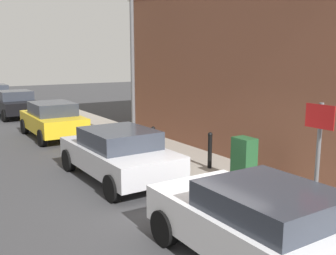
% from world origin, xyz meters
% --- Properties ---
extents(ground, '(80.00, 80.00, 0.00)m').
position_xyz_m(ground, '(0.00, 0.00, 0.00)').
color(ground, '#38383A').
extents(sidewalk, '(2.31, 30.00, 0.15)m').
position_xyz_m(sidewalk, '(2.04, 6.00, 0.07)').
color(sidewalk, gray).
rests_on(sidewalk, ground).
extents(corner_building, '(7.15, 11.01, 8.97)m').
position_xyz_m(corner_building, '(6.73, 3.50, 4.49)').
color(corner_building, brown).
rests_on(corner_building, ground).
extents(car_white, '(1.97, 4.03, 1.35)m').
position_xyz_m(car_white, '(-0.43, -2.49, 0.72)').
color(car_white, silver).
rests_on(car_white, ground).
extents(car_silver, '(2.03, 4.03, 1.38)m').
position_xyz_m(car_silver, '(-0.37, 2.83, 0.73)').
color(car_silver, '#B7B7BC').
rests_on(car_silver, ground).
extents(car_yellow, '(1.86, 3.94, 1.45)m').
position_xyz_m(car_yellow, '(-0.28, 9.24, 0.76)').
color(car_yellow, gold).
rests_on(car_yellow, ground).
extents(car_black, '(2.06, 4.29, 1.44)m').
position_xyz_m(car_black, '(-0.41, 15.96, 0.74)').
color(car_black, black).
rests_on(car_black, ground).
extents(utility_cabinet, '(0.46, 0.61, 1.15)m').
position_xyz_m(utility_cabinet, '(1.93, 0.45, 0.68)').
color(utility_cabinet, '#1E4C28').
rests_on(utility_cabinet, sidewalk).
extents(bollard_near_cabinet, '(0.14, 0.14, 1.04)m').
position_xyz_m(bollard_near_cabinet, '(2.03, 1.92, 0.70)').
color(bollard_near_cabinet, black).
rests_on(bollard_near_cabinet, sidewalk).
extents(bollard_far_kerb, '(0.14, 0.14, 1.04)m').
position_xyz_m(bollard_far_kerb, '(1.14, 3.55, 0.70)').
color(bollard_far_kerb, black).
rests_on(bollard_far_kerb, sidewalk).
extents(street_sign, '(0.08, 0.60, 2.30)m').
position_xyz_m(street_sign, '(1.37, -2.03, 1.66)').
color(street_sign, '#59595B').
rests_on(street_sign, sidewalk).
extents(lamppost, '(0.20, 0.44, 5.72)m').
position_xyz_m(lamppost, '(1.77, 6.05, 3.30)').
color(lamppost, '#59595B').
rests_on(lamppost, sidewalk).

